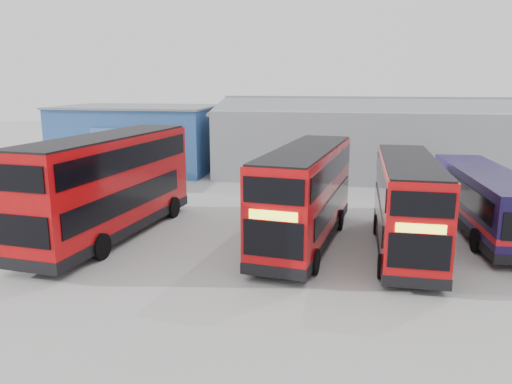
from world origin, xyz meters
name	(u,v)px	position (x,y,z in m)	size (l,w,h in m)	color
ground_plane	(282,252)	(0.00, 0.00, 0.00)	(120.00, 120.00, 0.00)	gray
office_block	(140,138)	(-14.00, 17.99, 2.58)	(12.30, 8.32, 5.12)	navy
maintenance_shed	(419,140)	(8.00, 20.00, 2.60)	(30.50, 12.00, 5.89)	gray
double_decker_left	(109,187)	(-8.08, 0.71, 2.35)	(3.86, 11.37, 4.72)	#B30A0D
double_decker_centre	(305,197)	(0.82, 1.36, 2.13)	(3.78, 10.35, 4.29)	#B30A0D
double_decker_right	(407,206)	(5.09, 1.01, 1.98)	(2.55, 9.46, 3.98)	#B30A0D
single_decker_blue	(485,202)	(9.09, 4.60, 1.47)	(3.11, 11.01, 2.95)	#110D3D
panel_van	(85,167)	(-15.36, 11.54, 1.22)	(2.19, 5.02, 2.18)	white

